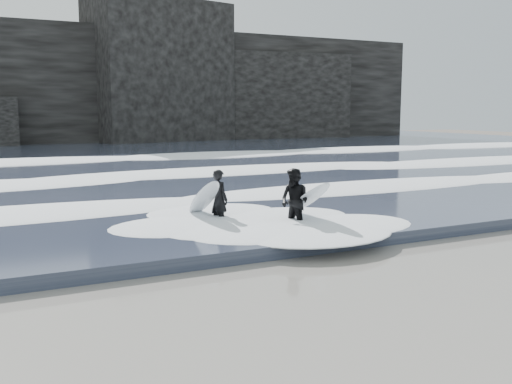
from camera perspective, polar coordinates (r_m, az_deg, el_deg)
ground at (r=9.63m, az=14.03°, el=-10.47°), size 120.00×120.00×0.00m
sea at (r=36.54m, az=-16.65°, el=3.35°), size 90.00×52.00×0.30m
headland at (r=53.30m, az=-19.96°, el=9.85°), size 70.00×9.00×10.00m
foam_near at (r=17.21m, az=-5.53°, el=-0.65°), size 60.00×3.20×0.20m
foam_mid at (r=23.84m, az=-11.47°, el=1.75°), size 60.00×4.00×0.24m
foam_far at (r=32.59m, az=-15.50°, el=3.37°), size 60.00×4.80×0.30m
surfer_left at (r=14.65m, az=-4.16°, el=-0.70°), size 0.99×1.86×1.53m
surfer_right at (r=14.05m, az=4.10°, el=-0.90°), size 1.21×1.94×1.63m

